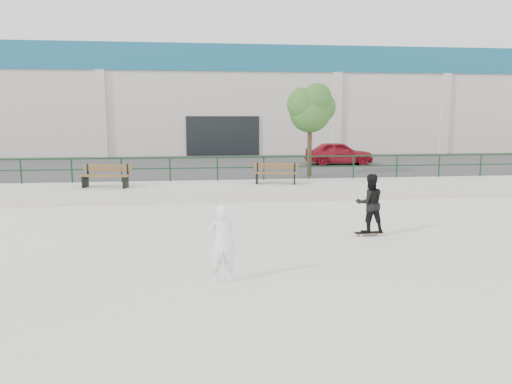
{
  "coord_description": "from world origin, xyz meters",
  "views": [
    {
      "loc": [
        -1.97,
        -10.42,
        3.29
      ],
      "look_at": [
        -0.43,
        2.0,
        1.35
      ],
      "focal_mm": 35.0,
      "sensor_mm": 36.0,
      "label": 1
    }
  ],
  "objects": [
    {
      "name": "skateboard",
      "position": [
        2.76,
        2.49,
        0.07
      ],
      "size": [
        0.79,
        0.25,
        0.09
      ],
      "rotation": [
        0.0,
        0.0,
        0.06
      ],
      "color": "black",
      "rests_on": "ground"
    },
    {
      "name": "parking_strip",
      "position": [
        0.0,
        18.0,
        0.25
      ],
      "size": [
        60.0,
        14.0,
        0.5
      ],
      "primitive_type": "cube",
      "color": "#3A3A3A",
      "rests_on": "ground"
    },
    {
      "name": "seated_skater",
      "position": [
        -1.46,
        -0.86,
        0.78
      ],
      "size": [
        0.58,
        0.39,
        1.56
      ],
      "primitive_type": "imported",
      "rotation": [
        0.0,
        0.0,
        3.18
      ],
      "color": "white",
      "rests_on": "ground"
    },
    {
      "name": "bench_right",
      "position": [
        1.33,
        9.59,
        0.92
      ],
      "size": [
        1.91,
        0.9,
        0.85
      ],
      "rotation": [
        0.0,
        0.0,
        -0.21
      ],
      "color": "brown",
      "rests_on": "ledge"
    },
    {
      "name": "ledge",
      "position": [
        0.0,
        9.5,
        0.25
      ],
      "size": [
        30.0,
        3.0,
        0.5
      ],
      "primitive_type": "cube",
      "color": "beige",
      "rests_on": "ground"
    },
    {
      "name": "standing_skater",
      "position": [
        2.76,
        2.49,
        0.9
      ],
      "size": [
        0.79,
        0.62,
        1.61
      ],
      "primitive_type": "imported",
      "rotation": [
        0.0,
        0.0,
        3.15
      ],
      "color": "black",
      "rests_on": "skateboard"
    },
    {
      "name": "railing",
      "position": [
        -0.0,
        10.8,
        1.24
      ],
      "size": [
        28.0,
        0.06,
        1.03
      ],
      "color": "#153A1E",
      "rests_on": "ledge"
    },
    {
      "name": "red_car",
      "position": [
        6.16,
        17.0,
        1.15
      ],
      "size": [
        3.92,
        1.85,
        1.3
      ],
      "primitive_type": "imported",
      "rotation": [
        0.0,
        0.0,
        1.49
      ],
      "color": "maroon",
      "rests_on": "parking_strip"
    },
    {
      "name": "bench_left",
      "position": [
        -5.39,
        9.33,
        0.94
      ],
      "size": [
        2.01,
        0.95,
        0.89
      ],
      "rotation": [
        0.0,
        0.0,
        -0.21
      ],
      "color": "brown",
      "rests_on": "ledge"
    },
    {
      "name": "ground",
      "position": [
        0.0,
        0.0,
        0.0
      ],
      "size": [
        120.0,
        120.0,
        0.0
      ],
      "primitive_type": "plane",
      "color": "silver",
      "rests_on": "ground"
    },
    {
      "name": "commercial_building",
      "position": [
        -0.0,
        31.99,
        4.58
      ],
      "size": [
        44.2,
        16.33,
        8.0
      ],
      "color": "beige",
      "rests_on": "ground"
    },
    {
      "name": "tree",
      "position": [
        3.29,
        11.91,
        3.63
      ],
      "size": [
        2.35,
        2.09,
        4.18
      ],
      "color": "brown",
      "rests_on": "parking_strip"
    }
  ]
}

